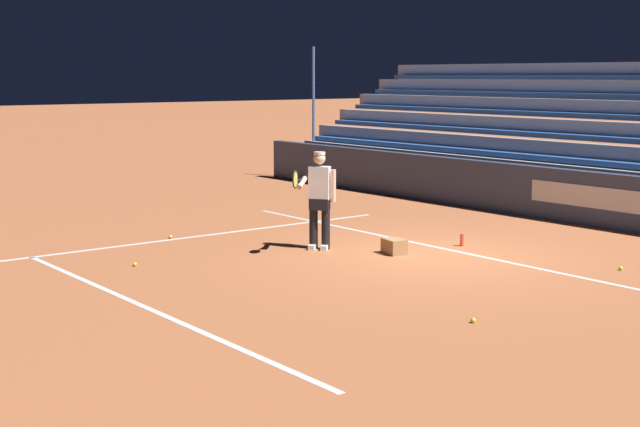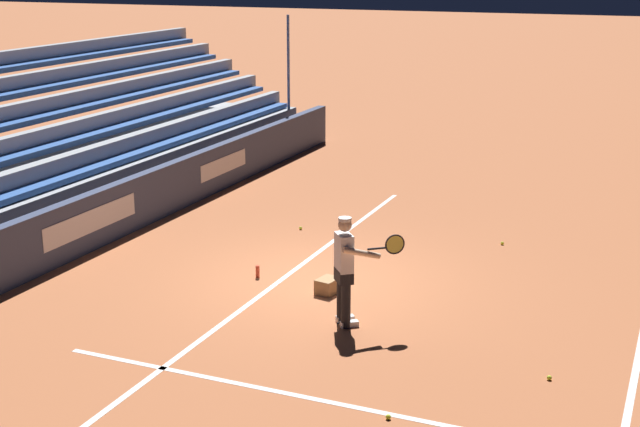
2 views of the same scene
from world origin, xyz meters
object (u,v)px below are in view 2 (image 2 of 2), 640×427
object	(u,v)px
water_bottle	(258,271)
tennis_ball_by_box	(502,243)
tennis_player	(346,270)
tennis_ball_on_baseline	(301,228)
ball_box_cardboard	(328,286)
tennis_ball_midcourt	(388,417)
tennis_ball_stray_back	(549,378)

from	to	relation	value
water_bottle	tennis_ball_by_box	bearing A→B (deg)	134.64
tennis_player	tennis_ball_on_baseline	size ratio (longest dim) A/B	25.98
ball_box_cardboard	tennis_ball_midcourt	bearing A→B (deg)	32.40
tennis_player	tennis_ball_by_box	bearing A→B (deg)	164.08
tennis_ball_stray_back	water_bottle	xyz separation A→B (m)	(-2.04, -5.39, 0.08)
tennis_ball_on_baseline	tennis_ball_stray_back	size ratio (longest dim) A/B	1.00
tennis_ball_on_baseline	tennis_ball_midcourt	xyz separation A→B (m)	(6.80, 4.24, 0.00)
tennis_player	tennis_ball_midcourt	xyz separation A→B (m)	(2.53, 1.56, -0.86)
ball_box_cardboard	water_bottle	bearing A→B (deg)	-99.03
ball_box_cardboard	water_bottle	size ratio (longest dim) A/B	1.82
tennis_player	tennis_ball_stray_back	size ratio (longest dim) A/B	25.98
tennis_ball_on_baseline	tennis_ball_midcourt	world-z (taller)	same
tennis_player	tennis_ball_midcourt	bearing A→B (deg)	31.65
ball_box_cardboard	tennis_ball_on_baseline	size ratio (longest dim) A/B	6.06
ball_box_cardboard	tennis_ball_by_box	bearing A→B (deg)	150.28
tennis_ball_on_baseline	tennis_player	bearing A→B (deg)	32.08
tennis_ball_by_box	water_bottle	size ratio (longest dim) A/B	0.30
ball_box_cardboard	tennis_ball_midcourt	xyz separation A→B (m)	(3.65, 2.32, -0.10)
tennis_ball_stray_back	tennis_player	bearing A→B (deg)	-102.09
tennis_ball_by_box	water_bottle	distance (m)	5.05
tennis_ball_by_box	tennis_ball_stray_back	world-z (taller)	same
tennis_player	water_bottle	xyz separation A→B (m)	(-1.35, -2.19, -0.78)
tennis_player	ball_box_cardboard	world-z (taller)	tennis_player
tennis_ball_midcourt	tennis_player	bearing A→B (deg)	-148.35
tennis_player	tennis_ball_by_box	world-z (taller)	tennis_player
tennis_ball_on_baseline	tennis_ball_by_box	size ratio (longest dim) A/B	1.00
tennis_ball_by_box	tennis_ball_stray_back	xyz separation A→B (m)	(5.58, 1.80, 0.00)
tennis_ball_by_box	tennis_ball_stray_back	size ratio (longest dim) A/B	1.00
tennis_ball_by_box	water_bottle	bearing A→B (deg)	-45.36
tennis_ball_on_baseline	water_bottle	bearing A→B (deg)	9.37
tennis_ball_midcourt	water_bottle	world-z (taller)	water_bottle
tennis_player	tennis_ball_on_baseline	world-z (taller)	tennis_player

